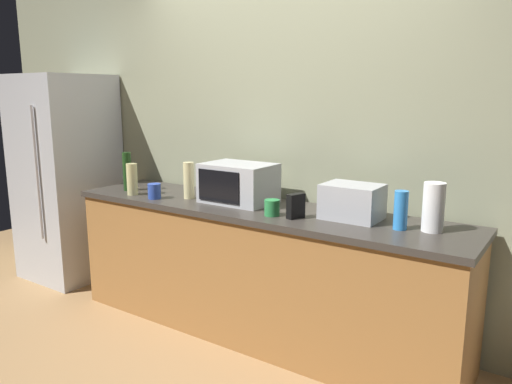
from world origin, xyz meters
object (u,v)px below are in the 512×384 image
bottle_spray_cleaner (401,210)px  bottle_wine (127,171)px  bottle_vinegar (132,179)px  mug_blue (154,191)px  microwave (238,183)px  cordless_phone (296,206)px  bottle_hand_soap (189,180)px  refrigerator (67,178)px  toaster_oven (352,202)px  paper_towel_roll (433,207)px  mug_green (272,208)px

bottle_spray_cleaner → bottle_wine: bottle_wine is taller
bottle_vinegar → mug_blue: bearing=-1.7°
microwave → bottle_wine: (-0.96, -0.14, 0.01)m
cordless_phone → bottle_hand_soap: bottle_hand_soap is taller
bottle_vinegar → bottle_wine: bearing=148.9°
bottle_spray_cleaner → mug_blue: (-1.72, -0.18, -0.05)m
refrigerator → bottle_spray_cleaner: refrigerator is taller
microwave → bottle_vinegar: bearing=-163.6°
toaster_oven → bottle_vinegar: (-1.64, -0.25, 0.01)m
cordless_phone → bottle_vinegar: size_ratio=0.64×
bottle_vinegar → bottle_spray_cleaner: bearing=5.2°
bottle_wine → bottle_vinegar: bearing=-31.1°
paper_towel_roll → mug_blue: size_ratio=2.48×
mug_green → cordless_phone: bearing=10.2°
refrigerator → bottle_spray_cleaner: size_ratio=8.28×
bottle_wine → refrigerator: bearing=174.2°
paper_towel_roll → bottle_wine: size_ratio=0.91×
paper_towel_roll → bottle_wine: bearing=-176.4°
bottle_spray_cleaner → refrigerator: bearing=179.8°
refrigerator → microwave: bearing=1.5°
toaster_oven → paper_towel_roll: 0.48m
microwave → bottle_vinegar: size_ratio=2.05×
bottle_hand_soap → mug_blue: size_ratio=2.41×
paper_towel_roll → bottle_spray_cleaner: (-0.16, -0.06, -0.03)m
microwave → bottle_hand_soap: size_ratio=1.83×
mug_blue → cordless_phone: bearing=4.0°
toaster_oven → bottle_spray_cleaner: bearing=-12.6°
refrigerator → bottle_wine: (0.91, -0.09, 0.15)m
refrigerator → microwave: size_ratio=3.75×
bottle_hand_soap → mug_green: size_ratio=2.62×
toaster_oven → bottle_spray_cleaner: (0.32, -0.07, 0.00)m
refrigerator → mug_green: bearing=-3.7°
refrigerator → cordless_phone: bearing=-2.8°
bottle_hand_soap → mug_green: bearing=-7.1°
paper_towel_roll → mug_blue: 1.89m
refrigerator → toaster_oven: 2.71m
cordless_phone → bottle_vinegar: bottle_vinegar is taller
mug_blue → microwave: bearing=23.2°
toaster_oven → bottle_wine: bottle_wine is taller
refrigerator → bottle_hand_soap: 1.51m
mug_green → bottle_vinegar: bearing=-177.9°
microwave → bottle_wine: 0.97m
bottle_hand_soap → mug_green: 0.77m
paper_towel_roll → bottle_vinegar: bearing=-173.6°
refrigerator → bottle_vinegar: size_ratio=7.70×
cordless_phone → bottle_wine: size_ratio=0.50×
paper_towel_roll → microwave: bearing=-179.9°
cordless_phone → bottle_vinegar: bearing=-157.0°
bottle_vinegar → mug_blue: size_ratio=2.15×
refrigerator → paper_towel_roll: (3.18, 0.05, 0.13)m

